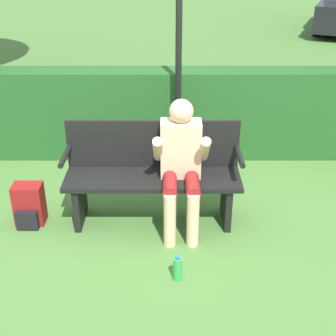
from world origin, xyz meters
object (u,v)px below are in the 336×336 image
backpack (28,206)px  water_bottle (177,269)px  signpost (178,39)px  person_seated (180,160)px  park_bench (152,173)px

backpack → water_bottle: 1.65m
backpack → signpost: (1.46, 1.20, 1.33)m
person_seated → backpack: person_seated is taller
water_bottle → park_bench: bearing=103.3°
park_bench → water_bottle: bearing=-76.7°
backpack → person_seated: bearing=-0.9°
water_bottle → signpost: (0.04, 2.03, 1.42)m
backpack → signpost: size_ratio=0.15×
person_seated → backpack: 1.54m
water_bottle → backpack: bearing=149.5°
park_bench → person_seated: person_seated is taller
water_bottle → person_seated: bearing=87.2°
backpack → water_bottle: size_ratio=1.78×
person_seated → water_bottle: (-0.04, -0.81, -0.58)m
person_seated → backpack: bearing=179.1°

